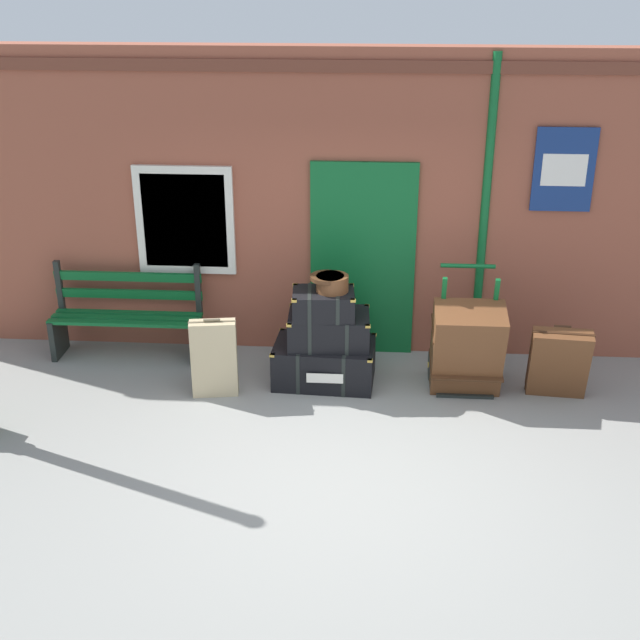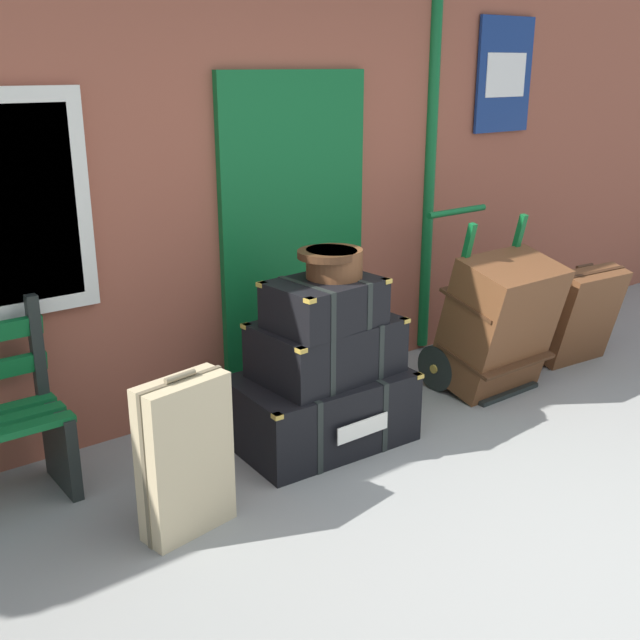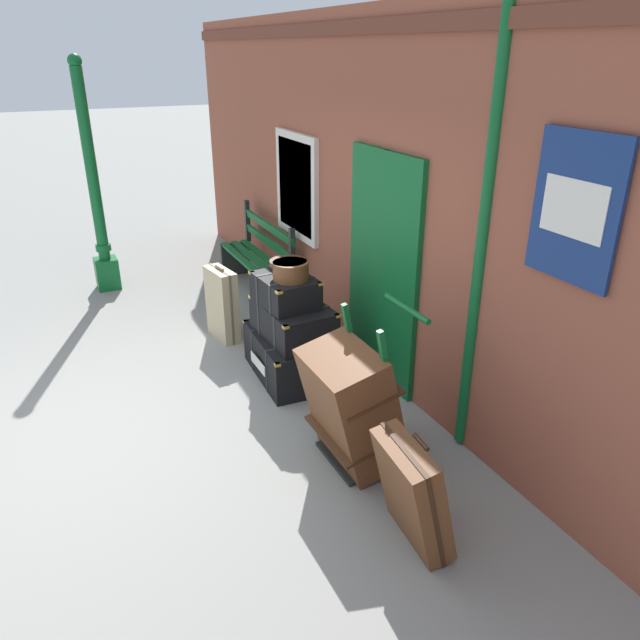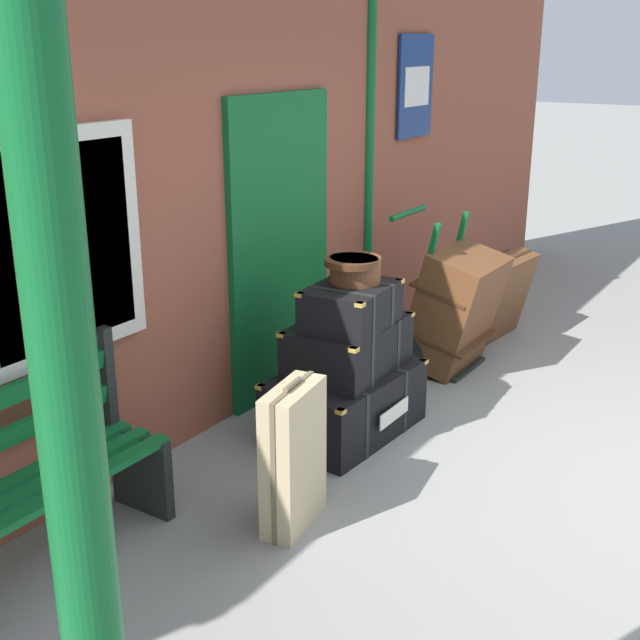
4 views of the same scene
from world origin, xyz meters
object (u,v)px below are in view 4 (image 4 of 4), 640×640
(platform_bench, at_px, (10,495))
(large_brown_trunk, at_px, (455,309))
(round_hatbox, at_px, (355,268))
(steamer_trunk_base, at_px, (345,402))
(suitcase_charcoal, at_px, (504,295))
(steamer_trunk_top, at_px, (351,306))
(porters_trolley, at_px, (433,331))
(suitcase_umber, at_px, (293,457))
(steamer_trunk_middle, at_px, (348,346))

(platform_bench, relative_size, large_brown_trunk, 1.67)
(round_hatbox, height_order, large_brown_trunk, round_hatbox)
(large_brown_trunk, bearing_deg, steamer_trunk_base, 175.13)
(steamer_trunk_base, relative_size, suitcase_charcoal, 1.38)
(steamer_trunk_top, bearing_deg, porters_trolley, 3.89)
(steamer_trunk_base, relative_size, suitcase_umber, 1.28)
(steamer_trunk_base, bearing_deg, suitcase_umber, -162.41)
(steamer_trunk_top, xyz_separation_m, round_hatbox, (0.07, 0.02, 0.22))
(platform_bench, bearing_deg, steamer_trunk_top, -13.69)
(steamer_trunk_base, relative_size, round_hatbox, 2.79)
(large_brown_trunk, relative_size, suitcase_umber, 1.18)
(platform_bench, relative_size, porters_trolley, 1.34)
(porters_trolley, distance_m, suitcase_charcoal, 0.92)
(platform_bench, distance_m, steamer_trunk_base, 2.22)
(steamer_trunk_top, relative_size, porters_trolley, 0.54)
(round_hatbox, bearing_deg, steamer_trunk_base, 163.14)
(large_brown_trunk, bearing_deg, steamer_trunk_top, 176.81)
(platform_bench, relative_size, round_hatbox, 4.28)
(platform_bench, xyz_separation_m, suitcase_charcoal, (4.45, -0.66, -0.07))
(round_hatbox, bearing_deg, steamer_trunk_middle, 127.47)
(porters_trolley, bearing_deg, large_brown_trunk, -90.00)
(steamer_trunk_middle, xyz_separation_m, round_hatbox, (0.02, -0.03, 0.51))
(suitcase_umber, bearing_deg, steamer_trunk_base, 17.59)
(platform_bench, height_order, suitcase_umber, platform_bench)
(steamer_trunk_middle, bearing_deg, platform_bench, 167.85)
(platform_bench, distance_m, porters_trolley, 3.59)
(platform_bench, height_order, large_brown_trunk, platform_bench)
(porters_trolley, height_order, large_brown_trunk, porters_trolley)
(steamer_trunk_top, distance_m, round_hatbox, 0.24)
(steamer_trunk_base, height_order, suitcase_charcoal, suitcase_charcoal)
(platform_bench, height_order, steamer_trunk_top, platform_bench)
(suitcase_charcoal, distance_m, suitcase_umber, 3.35)
(steamer_trunk_top, height_order, suitcase_umber, steamer_trunk_top)
(steamer_trunk_base, height_order, steamer_trunk_middle, steamer_trunk_middle)
(steamer_trunk_base, relative_size, large_brown_trunk, 1.09)
(platform_bench, bearing_deg, porters_trolley, -6.84)
(steamer_trunk_middle, bearing_deg, suitcase_charcoal, -4.63)
(porters_trolley, height_order, suitcase_charcoal, porters_trolley)
(platform_bench, height_order, suitcase_charcoal, platform_bench)
(steamer_trunk_top, relative_size, suitcase_charcoal, 0.85)
(steamer_trunk_base, bearing_deg, large_brown_trunk, -4.87)
(steamer_trunk_middle, bearing_deg, round_hatbox, -52.53)
(steamer_trunk_middle, distance_m, suitcase_umber, 1.17)
(steamer_trunk_base, distance_m, large_brown_trunk, 1.44)
(round_hatbox, bearing_deg, porters_trolley, 3.21)
(steamer_trunk_top, height_order, large_brown_trunk, steamer_trunk_top)
(steamer_trunk_base, bearing_deg, steamer_trunk_middle, 11.25)
(steamer_trunk_middle, distance_m, round_hatbox, 0.51)
(steamer_trunk_base, relative_size, steamer_trunk_middle, 1.26)
(steamer_trunk_top, bearing_deg, platform_bench, 166.31)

